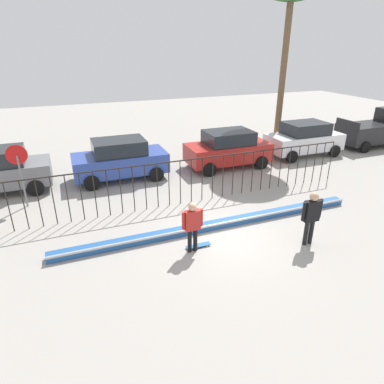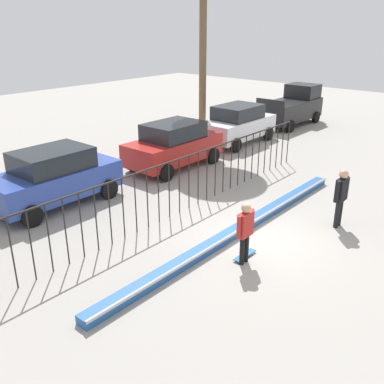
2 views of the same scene
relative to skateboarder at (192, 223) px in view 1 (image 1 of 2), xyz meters
name	(u,v)px [view 1 (image 1 of 2)]	position (x,y,z in m)	size (l,w,h in m)	color
ground_plane	(222,236)	(1.26, 0.49, -0.99)	(60.00, 60.00, 0.00)	#9E9991
bowl_coping_ledge	(215,225)	(1.26, 1.05, -0.87)	(11.00, 0.41, 0.27)	#235699
perimeter_fence	(191,176)	(1.26, 3.35, 0.13)	(14.04, 0.04, 1.83)	black
skateboarder	(192,223)	(0.00, 0.00, 0.00)	(0.67, 0.25, 1.66)	black
skateboard	(198,245)	(0.25, 0.13, -0.94)	(0.80, 0.20, 0.07)	#26598C
camera_operator	(312,214)	(3.59, -0.95, 0.09)	(0.73, 0.27, 1.80)	black
parked_car_blue	(120,159)	(-0.92, 6.96, -0.02)	(4.30, 2.12, 1.90)	#2D479E
parked_car_red	(228,149)	(4.57, 6.65, -0.02)	(4.30, 2.12, 1.90)	#B2231E
parked_car_white	(304,139)	(9.54, 6.89, -0.02)	(4.30, 2.12, 1.90)	silver
pickup_truck	(377,129)	(15.10, 6.86, 0.04)	(4.70, 2.12, 2.24)	black
stop_sign	(19,168)	(-4.96, 5.33, 0.62)	(0.76, 0.07, 2.50)	slate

